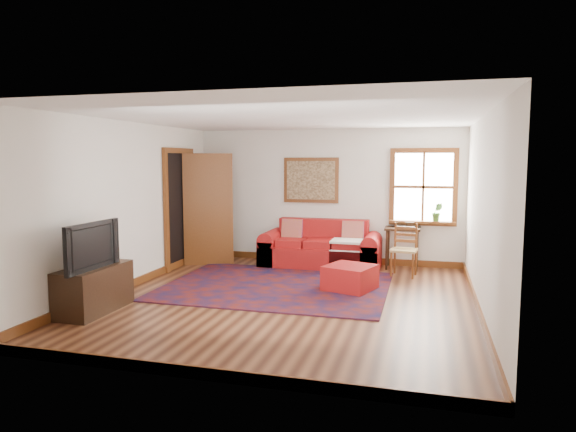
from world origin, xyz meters
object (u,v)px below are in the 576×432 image
(ladder_back_chair, at_px, (404,248))
(media_cabinet, at_px, (94,289))
(side_table, at_px, (402,234))
(red_ottoman, at_px, (350,278))
(red_leather_sofa, at_px, (321,251))

(ladder_back_chair, bearing_deg, media_cabinet, -139.93)
(side_table, bearing_deg, red_ottoman, -110.50)
(red_ottoman, relative_size, ladder_back_chair, 0.74)
(ladder_back_chair, height_order, media_cabinet, ladder_back_chair)
(red_ottoman, xyz_separation_m, ladder_back_chair, (0.73, 1.20, 0.29))
(red_ottoman, height_order, side_table, side_table)
(ladder_back_chair, bearing_deg, red_leather_sofa, 165.05)
(side_table, relative_size, media_cabinet, 0.69)
(red_ottoman, distance_m, media_cabinet, 3.56)
(red_ottoman, xyz_separation_m, side_table, (0.67, 1.79, 0.43))
(side_table, bearing_deg, red_leather_sofa, -172.61)
(red_leather_sofa, bearing_deg, ladder_back_chair, -14.95)
(red_leather_sofa, bearing_deg, side_table, 7.39)
(side_table, distance_m, ladder_back_chair, 0.61)
(red_leather_sofa, bearing_deg, media_cabinet, -122.20)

